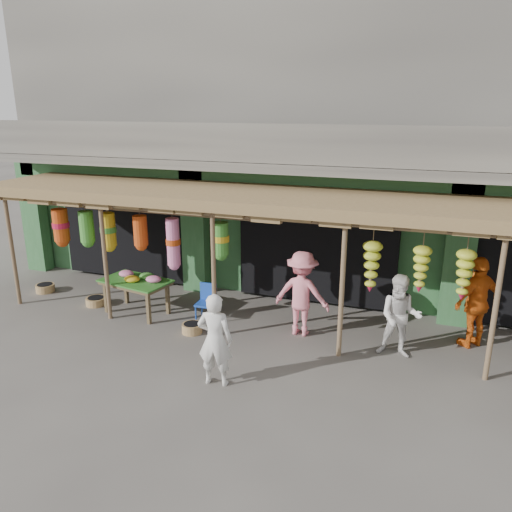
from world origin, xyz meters
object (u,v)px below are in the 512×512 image
(person_front, at_px, (215,340))
(person_right, at_px, (400,316))
(blue_chair, at_px, (207,300))
(person_shopper, at_px, (302,293))
(flower_table, at_px, (137,282))
(person_vendor, at_px, (477,302))

(person_front, distance_m, person_right, 3.42)
(blue_chair, bearing_deg, person_shopper, -2.34)
(flower_table, xyz_separation_m, blue_chair, (1.58, 0.21, -0.29))
(blue_chair, bearing_deg, flower_table, -174.45)
(person_right, relative_size, person_vendor, 0.88)
(blue_chair, relative_size, person_vendor, 0.44)
(person_right, distance_m, person_vendor, 1.61)
(person_vendor, height_order, person_shopper, person_vendor)
(flower_table, distance_m, person_front, 3.55)
(flower_table, height_order, person_right, person_right)
(person_vendor, bearing_deg, flower_table, -37.62)
(person_right, height_order, person_vendor, person_vendor)
(person_shopper, bearing_deg, flower_table, 5.98)
(person_vendor, bearing_deg, person_shopper, -33.74)
(flower_table, distance_m, person_shopper, 3.69)
(person_vendor, xyz_separation_m, person_shopper, (-3.24, -0.59, -0.03))
(person_front, height_order, person_shopper, person_shopper)
(person_right, xyz_separation_m, person_shopper, (-1.92, 0.31, 0.08))
(person_front, height_order, person_vendor, person_vendor)
(person_right, relative_size, person_shopper, 0.91)
(person_right, distance_m, person_shopper, 1.94)
(blue_chair, bearing_deg, person_front, -63.76)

